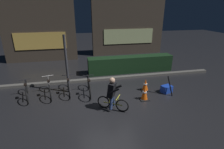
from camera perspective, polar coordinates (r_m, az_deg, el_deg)
ground_plane at (r=6.79m, az=-0.62°, el=-9.04°), size 40.00×40.00×0.00m
sidewalk_curb at (r=8.70m, az=-3.46°, el=-1.50°), size 12.00×0.24×0.12m
hedge_row at (r=9.78m, az=6.18°, el=3.48°), size 4.80×0.70×0.90m
storefront_left at (r=12.49m, az=-23.23°, el=15.15°), size 4.64×0.54×4.91m
storefront_right at (r=13.61m, az=5.34°, el=15.24°), size 5.49×0.54×4.03m
street_post at (r=7.30m, az=-14.88°, el=3.08°), size 0.10×0.10×2.47m
parked_bike_leftmost at (r=7.70m, az=-26.59°, el=-4.84°), size 0.50×1.53×0.72m
parked_bike_left_mid at (r=7.56m, az=-20.16°, el=-4.08°), size 0.46×1.68×0.78m
parked_bike_center_left at (r=7.53m, az=-14.29°, el=-3.64°), size 0.46×1.60×0.74m
parked_bike_center_right at (r=7.29m, az=-7.67°, el=-3.95°), size 0.46×1.62×0.75m
traffic_cone_near at (r=6.94m, az=10.82°, el=-6.14°), size 0.36×0.36×0.57m
traffic_cone_far at (r=7.69m, az=11.05°, el=-3.48°), size 0.36×0.36×0.53m
blue_crate at (r=7.81m, az=17.75°, el=-4.62°), size 0.51×0.42×0.30m
cyclist at (r=6.02m, az=0.09°, el=-6.41°), size 1.03×0.71×1.25m
closed_umbrella at (r=7.50m, az=18.80°, el=-3.65°), size 0.22×0.31×0.82m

